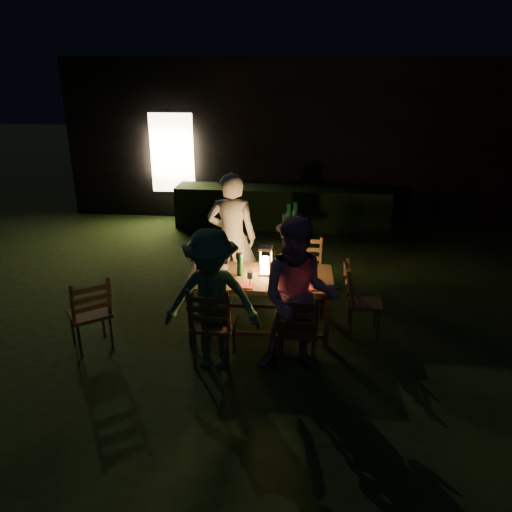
# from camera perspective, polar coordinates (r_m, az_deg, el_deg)

# --- Properties ---
(garden_envelope) EXTENTS (40.00, 40.00, 3.20)m
(garden_envelope) POSITION_cam_1_polar(r_m,az_deg,el_deg) (12.10, 6.16, 13.97)
(garden_envelope) COLOR black
(garden_envelope) RESTS_ON ground
(dining_table) EXTENTS (1.74, 0.89, 0.72)m
(dining_table) POSITION_cam_1_polar(r_m,az_deg,el_deg) (5.98, 0.54, -2.91)
(dining_table) COLOR #483118
(dining_table) RESTS_ON ground
(chair_near_left) EXTENTS (0.47, 0.50, 1.00)m
(chair_near_left) POSITION_cam_1_polar(r_m,az_deg,el_deg) (5.51, -4.83, -9.25)
(chair_near_left) COLOR #483118
(chair_near_left) RESTS_ON ground
(chair_near_right) EXTENTS (0.44, 0.47, 0.96)m
(chair_near_right) POSITION_cam_1_polar(r_m,az_deg,el_deg) (5.45, 4.69, -9.76)
(chair_near_right) COLOR #483118
(chair_near_right) RESTS_ON ground
(chair_far_left) EXTENTS (0.43, 0.46, 0.91)m
(chair_far_left) POSITION_cam_1_polar(r_m,az_deg,el_deg) (6.88, -2.74, -2.95)
(chair_far_left) COLOR #483118
(chair_far_left) RESTS_ON ground
(chair_far_right) EXTENTS (0.42, 0.45, 0.92)m
(chair_far_right) POSITION_cam_1_polar(r_m,az_deg,el_deg) (6.82, 5.64, -3.21)
(chair_far_right) COLOR #483118
(chair_far_right) RESTS_ON ground
(chair_end) EXTENTS (0.46, 0.43, 0.92)m
(chair_end) POSITION_cam_1_polar(r_m,az_deg,el_deg) (6.19, 12.05, -6.31)
(chair_end) COLOR #483118
(chair_end) RESTS_ON ground
(chair_spare) EXTENTS (0.63, 0.63, 0.97)m
(chair_spare) POSITION_cam_1_polar(r_m,az_deg,el_deg) (6.03, -18.29, -7.58)
(chair_spare) COLOR #483118
(chair_spare) RESTS_ON ground
(person_house_side) EXTENTS (0.66, 0.44, 1.79)m
(person_house_side) POSITION_cam_1_polar(r_m,az_deg,el_deg) (6.69, -2.77, 2.04)
(person_house_side) COLOR #E7E7C5
(person_house_side) RESTS_ON ground
(person_opp_right) EXTENTS (0.84, 0.66, 1.69)m
(person_opp_right) POSITION_cam_1_polar(r_m,az_deg,el_deg) (5.14, 4.88, -4.74)
(person_opp_right) COLOR #B47C95
(person_opp_right) RESTS_ON ground
(person_opp_left) EXTENTS (1.02, 0.60, 1.56)m
(person_opp_left) POSITION_cam_1_polar(r_m,az_deg,el_deg) (5.24, -5.06, -5.06)
(person_opp_left) COLOR #346843
(person_opp_left) RESTS_ON ground
(lantern) EXTENTS (0.16, 0.16, 0.35)m
(lantern) POSITION_cam_1_polar(r_m,az_deg,el_deg) (5.94, 1.07, -0.71)
(lantern) COLOR white
(lantern) RESTS_ON dining_table
(plate_far_left) EXTENTS (0.25, 0.25, 0.01)m
(plate_far_left) POSITION_cam_1_polar(r_m,az_deg,el_deg) (6.21, -4.37, -1.24)
(plate_far_left) COLOR white
(plate_far_left) RESTS_ON dining_table
(plate_near_left) EXTENTS (0.25, 0.25, 0.01)m
(plate_near_left) POSITION_cam_1_polar(r_m,az_deg,el_deg) (5.82, -5.04, -2.89)
(plate_near_left) COLOR white
(plate_near_left) RESTS_ON dining_table
(plate_far_right) EXTENTS (0.25, 0.25, 0.01)m
(plate_far_right) POSITION_cam_1_polar(r_m,az_deg,el_deg) (6.14, 4.89, -1.53)
(plate_far_right) COLOR white
(plate_far_right) RESTS_ON dining_table
(plate_near_right) EXTENTS (0.25, 0.25, 0.01)m
(plate_near_right) POSITION_cam_1_polar(r_m,az_deg,el_deg) (5.74, 4.87, -3.23)
(plate_near_right) COLOR white
(plate_near_right) RESTS_ON dining_table
(wineglass_a) EXTENTS (0.06, 0.06, 0.18)m
(wineglass_a) POSITION_cam_1_polar(r_m,az_deg,el_deg) (6.21, -2.02, -0.41)
(wineglass_a) COLOR #59070F
(wineglass_a) RESTS_ON dining_table
(wineglass_b) EXTENTS (0.06, 0.06, 0.18)m
(wineglass_b) POSITION_cam_1_polar(r_m,az_deg,el_deg) (5.90, -6.53, -1.72)
(wineglass_b) COLOR #59070F
(wineglass_b) RESTS_ON dining_table
(wineglass_c) EXTENTS (0.06, 0.06, 0.18)m
(wineglass_c) POSITION_cam_1_polar(r_m,az_deg,el_deg) (5.65, 3.37, -2.70)
(wineglass_c) COLOR #59070F
(wineglass_c) RESTS_ON dining_table
(wineglass_d) EXTENTS (0.06, 0.06, 0.18)m
(wineglass_d) POSITION_cam_1_polar(r_m,az_deg,el_deg) (6.08, 6.52, -1.03)
(wineglass_d) COLOR #59070F
(wineglass_d) RESTS_ON dining_table
(wineglass_e) EXTENTS (0.06, 0.06, 0.18)m
(wineglass_e) POSITION_cam_1_polar(r_m,az_deg,el_deg) (5.65, -0.69, -2.65)
(wineglass_e) COLOR silver
(wineglass_e) RESTS_ON dining_table
(bottle_table) EXTENTS (0.07, 0.07, 0.28)m
(bottle_table) POSITION_cam_1_polar(r_m,az_deg,el_deg) (5.92, -1.86, -0.96)
(bottle_table) COLOR #0F471E
(bottle_table) RESTS_ON dining_table
(napkin_left) EXTENTS (0.18, 0.14, 0.01)m
(napkin_left) POSITION_cam_1_polar(r_m,az_deg,el_deg) (5.67, -1.21, -3.47)
(napkin_left) COLOR red
(napkin_left) RESTS_ON dining_table
(napkin_right) EXTENTS (0.18, 0.14, 0.01)m
(napkin_right) POSITION_cam_1_polar(r_m,az_deg,el_deg) (5.67, 5.88, -3.61)
(napkin_right) COLOR red
(napkin_right) RESTS_ON dining_table
(phone) EXTENTS (0.14, 0.07, 0.01)m
(phone) POSITION_cam_1_polar(r_m,az_deg,el_deg) (5.76, -5.85, -3.22)
(phone) COLOR black
(phone) RESTS_ON dining_table
(side_table) EXTENTS (0.49, 0.49, 0.66)m
(side_table) POSITION_cam_1_polar(r_m,az_deg,el_deg) (7.95, 4.07, 2.78)
(side_table) COLOR olive
(side_table) RESTS_ON ground
(ice_bucket) EXTENTS (0.30, 0.30, 0.22)m
(ice_bucket) POSITION_cam_1_polar(r_m,az_deg,el_deg) (7.90, 4.11, 4.07)
(ice_bucket) COLOR #A5A8AD
(ice_bucket) RESTS_ON side_table
(bottle_bucket_a) EXTENTS (0.07, 0.07, 0.32)m
(bottle_bucket_a) POSITION_cam_1_polar(r_m,az_deg,el_deg) (7.84, 3.74, 4.35)
(bottle_bucket_a) COLOR #0F471E
(bottle_bucket_a) RESTS_ON side_table
(bottle_bucket_b) EXTENTS (0.07, 0.07, 0.32)m
(bottle_bucket_b) POSITION_cam_1_polar(r_m,az_deg,el_deg) (7.92, 4.49, 4.49)
(bottle_bucket_b) COLOR #0F471E
(bottle_bucket_b) RESTS_ON side_table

